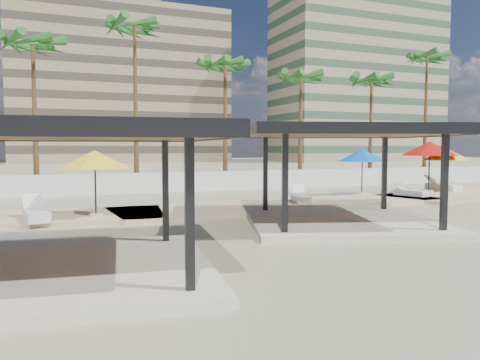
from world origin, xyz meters
The scene contains 21 objects.
ground centered at (0.00, 0.00, 0.00)m, with size 200.00×200.00×0.00m, color tan.
promenade centered at (2.00, 7.67, 0.06)m, with size 44.45×7.97×0.24m.
boundary_wall centered at (0.00, 16.00, 0.60)m, with size 56.00×0.30×1.20m, color silver.
building_mid centered at (4.00, 78.00, 14.27)m, with size 38.00×16.00×30.40m.
building_east centered at (48.00, 66.00, 17.27)m, with size 32.00×15.00×36.40m.
pavilion_central centered at (1.40, 1.92, 2.05)m, with size 8.53×8.53×3.43m.
pavilion_west centered at (-7.80, -1.52, 1.90)m, with size 7.03×7.03×3.18m.
umbrella_b centered at (-6.65, 5.80, 2.27)m, with size 3.45×3.45×2.44m.
umbrella_c centered at (11.38, 8.22, 2.65)m, with size 4.05×4.05×2.87m.
umbrella_d centered at (7.61, 9.20, 2.28)m, with size 3.57×3.57×2.44m.
umbrella_e centered at (13.18, 8.81, 2.32)m, with size 3.58×3.58×2.49m.
lounger_a centered at (-8.69, 5.85, 0.38)m, with size 1.02×2.25×0.82m.
lounger_b centered at (2.68, 7.19, 0.36)m, with size 1.18×2.03×0.73m.
lounger_c centered at (9.39, 7.44, 0.35)m, with size 1.00×1.95×0.70m.
lounger_d centered at (13.43, 9.25, 0.39)m, with size 0.77×2.32×0.88m.
palm_c centered at (-9.00, 18.10, 8.38)m, with size 3.00×3.00×9.56m.
palm_d centered at (-3.00, 18.90, 9.98)m, with size 3.00×3.00×11.28m.
palm_e centered at (3.00, 18.40, 8.01)m, with size 3.00×3.00×9.16m.
palm_f centered at (9.00, 18.60, 7.53)m, with size 3.00×3.00×8.65m.
palm_g centered at (15.00, 18.20, 7.57)m, with size 3.00×3.00×8.70m.
palm_h centered at (21.00, 18.80, 9.72)m, with size 3.00×3.00×11.00m.
Camera 1 is at (-8.06, -12.00, 2.72)m, focal length 35.00 mm.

